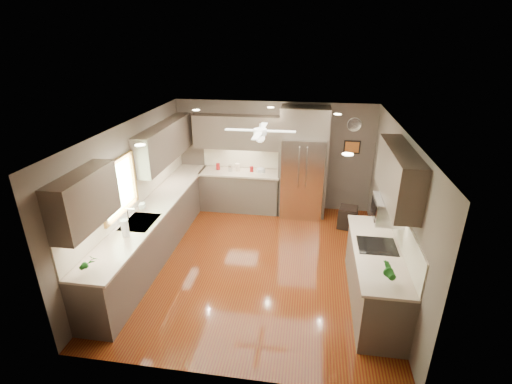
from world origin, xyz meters
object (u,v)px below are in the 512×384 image
(potted_plant_left, at_px, (90,262))
(stool, at_px, (348,217))
(potted_plant_right, at_px, (388,270))
(refrigerator, at_px, (303,165))
(canister_d, at_px, (252,169))
(bowl, at_px, (261,172))
(microwave, at_px, (388,210))
(canister_b, at_px, (230,168))
(paper_towel, at_px, (125,228))
(canister_c, at_px, (237,167))
(soap_bottle, at_px, (143,205))
(canister_a, at_px, (218,166))

(potted_plant_left, height_order, stool, potted_plant_left)
(potted_plant_left, bearing_deg, potted_plant_right, 5.93)
(potted_plant_left, relative_size, potted_plant_right, 1.00)
(refrigerator, xyz_separation_m, stool, (1.02, -0.54, -0.95))
(canister_d, xyz_separation_m, bowl, (0.22, -0.05, -0.03))
(microwave, height_order, stool, microwave)
(bowl, bearing_deg, canister_b, 179.20)
(potted_plant_right, bearing_deg, paper_towel, 171.60)
(canister_c, distance_m, potted_plant_right, 4.65)
(canister_c, height_order, microwave, microwave)
(bowl, bearing_deg, potted_plant_right, -59.90)
(canister_d, relative_size, potted_plant_right, 0.41)
(potted_plant_right, bearing_deg, refrigerator, 108.10)
(canister_b, bearing_deg, soap_bottle, -116.13)
(microwave, bearing_deg, paper_towel, -173.82)
(canister_b, xyz_separation_m, bowl, (0.71, -0.01, -0.04))
(microwave, xyz_separation_m, stool, (-0.31, 2.17, -1.24))
(soap_bottle, distance_m, paper_towel, 0.92)
(canister_a, bearing_deg, microwave, -40.35)
(potted_plant_right, bearing_deg, canister_c, 125.67)
(canister_d, distance_m, stool, 2.39)
(microwave, bearing_deg, stool, 98.10)
(refrigerator, bearing_deg, paper_towel, -130.03)
(canister_c, height_order, bowl, canister_c)
(potted_plant_right, bearing_deg, microwave, 83.39)
(canister_c, xyz_separation_m, potted_plant_left, (-1.14, -4.18, 0.06))
(stool, bearing_deg, microwave, -81.90)
(canister_c, height_order, soap_bottle, soap_bottle)
(soap_bottle, relative_size, refrigerator, 0.08)
(soap_bottle, distance_m, potted_plant_right, 4.24)
(potted_plant_right, relative_size, refrigerator, 0.12)
(soap_bottle, relative_size, paper_towel, 0.68)
(potted_plant_right, relative_size, stool, 0.66)
(canister_d, relative_size, soap_bottle, 0.63)
(canister_c, distance_m, microwave, 3.99)
(potted_plant_right, xyz_separation_m, bowl, (-2.16, 3.72, -0.13))
(canister_d, height_order, potted_plant_left, potted_plant_left)
(bowl, bearing_deg, paper_towel, -118.12)
(canister_b, xyz_separation_m, canister_d, (0.49, 0.04, -0.01))
(canister_b, distance_m, potted_plant_right, 4.71)
(soap_bottle, xyz_separation_m, refrigerator, (2.76, 2.22, 0.15))
(canister_b, relative_size, potted_plant_left, 0.51)
(canister_b, xyz_separation_m, paper_towel, (-0.98, -3.17, 0.07))
(canister_d, bearing_deg, potted_plant_right, -57.80)
(potted_plant_right, distance_m, microwave, 1.08)
(potted_plant_left, bearing_deg, stool, 44.24)
(canister_b, xyz_separation_m, soap_bottle, (-1.10, -2.25, 0.03))
(canister_d, bearing_deg, paper_towel, -114.59)
(canister_c, height_order, potted_plant_right, potted_plant_right)
(bowl, relative_size, paper_towel, 0.71)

